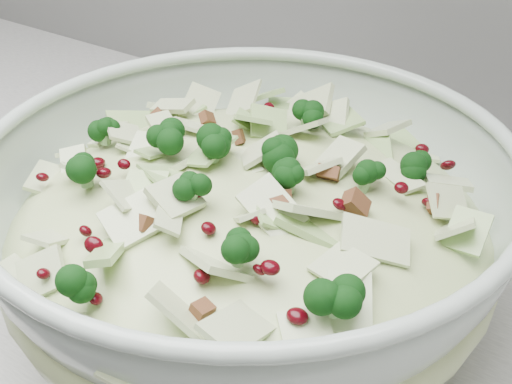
% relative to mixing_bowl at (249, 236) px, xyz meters
% --- Properties ---
extents(mixing_bowl, '(0.40, 0.40, 0.16)m').
position_rel_mixing_bowl_xyz_m(mixing_bowl, '(0.00, 0.00, 0.00)').
color(mixing_bowl, '#A5B5AA').
rests_on(mixing_bowl, counter).
extents(salad, '(0.39, 0.39, 0.16)m').
position_rel_mixing_bowl_xyz_m(salad, '(-0.00, -0.00, 0.03)').
color(salad, beige).
rests_on(salad, mixing_bowl).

